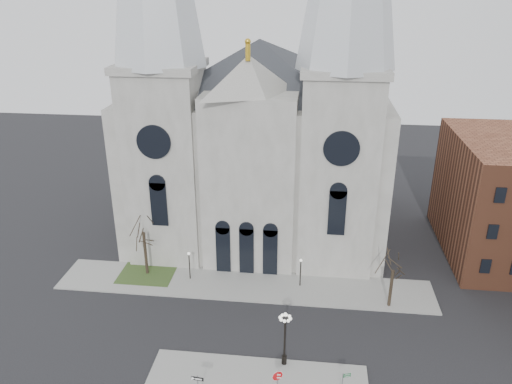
# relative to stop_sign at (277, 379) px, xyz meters

# --- Properties ---
(ground) EXTENTS (160.00, 160.00, 0.00)m
(ground) POSITION_rel_stop_sign_xyz_m (-4.75, 4.30, -2.00)
(ground) COLOR black
(ground) RESTS_ON ground
(sidewalk_far) EXTENTS (40.00, 6.00, 0.14)m
(sidewalk_far) POSITION_rel_stop_sign_xyz_m (-4.75, 15.30, -1.93)
(sidewalk_far) COLOR gray
(sidewalk_far) RESTS_ON ground
(grass_patch) EXTENTS (6.00, 5.00, 0.18)m
(grass_patch) POSITION_rel_stop_sign_xyz_m (-15.75, 16.30, -1.91)
(grass_patch) COLOR #30491F
(grass_patch) RESTS_ON ground
(cathedral) EXTENTS (33.00, 26.66, 54.00)m
(cathedral) POSITION_rel_stop_sign_xyz_m (-4.75, 27.16, 16.48)
(cathedral) COLOR gray
(cathedral) RESTS_ON ground
(tree_left) EXTENTS (3.20, 3.20, 7.50)m
(tree_left) POSITION_rel_stop_sign_xyz_m (-15.75, 16.30, 3.58)
(tree_left) COLOR black
(tree_left) RESTS_ON ground
(tree_right) EXTENTS (3.20, 3.20, 6.00)m
(tree_right) POSITION_rel_stop_sign_xyz_m (10.25, 13.30, 2.47)
(tree_right) COLOR black
(tree_right) RESTS_ON ground
(ped_lamp_left) EXTENTS (0.32, 0.32, 3.26)m
(ped_lamp_left) POSITION_rel_stop_sign_xyz_m (-10.75, 15.80, 0.33)
(ped_lamp_left) COLOR black
(ped_lamp_left) RESTS_ON sidewalk_far
(ped_lamp_right) EXTENTS (0.32, 0.32, 3.26)m
(ped_lamp_right) POSITION_rel_stop_sign_xyz_m (1.25, 15.80, 0.33)
(ped_lamp_right) COLOR black
(ped_lamp_right) RESTS_ON sidewalk_far
(stop_sign) EXTENTS (0.95, 0.12, 2.62)m
(stop_sign) POSITION_rel_stop_sign_xyz_m (0.00, 0.00, 0.00)
(stop_sign) COLOR slate
(stop_sign) RESTS_ON sidewalk_near
(globe_lamp) EXTENTS (1.22, 1.22, 5.21)m
(globe_lamp) POSITION_rel_stop_sign_xyz_m (0.31, 3.80, 1.41)
(globe_lamp) COLOR black
(globe_lamp) RESTS_ON sidewalk_near
(one_way_sign) EXTENTS (0.99, 0.14, 2.27)m
(one_way_sign) POSITION_rel_stop_sign_xyz_m (-6.07, -0.84, -0.33)
(one_way_sign) COLOR slate
(one_way_sign) RESTS_ON sidewalk_near
(street_name_sign) EXTENTS (0.65, 0.27, 2.12)m
(street_name_sign) POSITION_rel_stop_sign_xyz_m (5.09, 0.88, -0.60)
(street_name_sign) COLOR slate
(street_name_sign) RESTS_ON sidewalk_near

